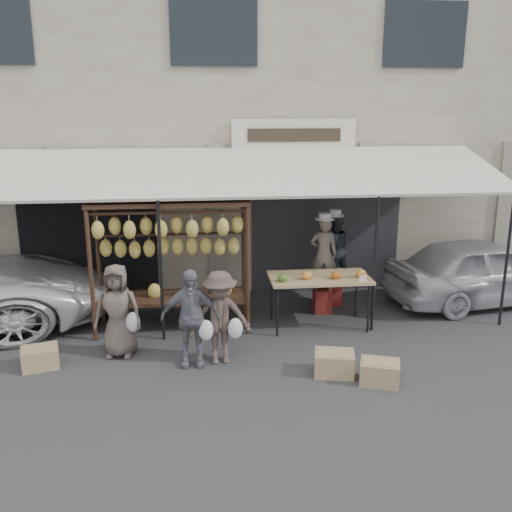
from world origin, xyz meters
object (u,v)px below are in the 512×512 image
at_px(vendor_right, 334,248).
at_px(vendor_left, 324,254).
at_px(banana_rack, 170,240).
at_px(crate_near_b, 380,372).
at_px(customer_left, 118,311).
at_px(sedan, 484,271).
at_px(produce_table, 320,279).
at_px(customer_mid, 190,318).
at_px(crate_near_a, 334,363).
at_px(customer_right, 220,318).
at_px(crate_far, 40,358).

bearing_deg(vendor_right, vendor_left, 36.05).
distance_m(banana_rack, crate_near_b, 3.94).
distance_m(vendor_right, crate_near_b, 3.35).
xyz_separation_m(customer_left, sedan, (6.67, 1.66, -0.08)).
height_order(produce_table, vendor_left, vendor_left).
relative_size(banana_rack, customer_mid, 1.77).
bearing_deg(banana_rack, crate_near_a, -39.99).
distance_m(customer_right, crate_near_a, 1.77).
bearing_deg(vendor_right, crate_near_b, 70.77).
relative_size(vendor_left, crate_far, 2.60).
distance_m(vendor_left, crate_near_a, 2.70).
bearing_deg(customer_right, crate_near_b, -28.01).
height_order(banana_rack, crate_near_b, banana_rack).
distance_m(produce_table, customer_left, 3.37).
bearing_deg(vendor_right, produce_table, 47.82).
height_order(customer_mid, crate_far, customer_mid).
bearing_deg(crate_near_b, produce_table, 100.61).
bearing_deg(sedan, vendor_right, 76.61).
distance_m(produce_table, crate_near_b, 2.27).
bearing_deg(sedan, crate_near_a, 117.81).
bearing_deg(vendor_left, customer_mid, 49.72).
bearing_deg(crate_near_a, customer_mid, 164.92).
relative_size(banana_rack, customer_right, 1.84).
xyz_separation_m(banana_rack, crate_near_a, (2.33, -1.95, -1.41)).
height_order(customer_right, sedan, customer_right).
bearing_deg(banana_rack, customer_mid, -77.70).
xyz_separation_m(customer_left, crate_near_a, (3.11, -0.99, -0.56)).
xyz_separation_m(customer_right, crate_near_b, (2.15, -0.90, -0.55)).
xyz_separation_m(customer_left, crate_far, (-1.11, -0.31, -0.57)).
height_order(customer_mid, crate_near_b, customer_mid).
xyz_separation_m(customer_left, customer_right, (1.52, -0.42, -0.01)).
height_order(banana_rack, crate_near_a, banana_rack).
distance_m(banana_rack, customer_right, 1.79).
distance_m(vendor_left, crate_near_b, 2.99).
xyz_separation_m(vendor_left, customer_left, (-3.49, -1.51, -0.39)).
distance_m(produce_table, sedan, 3.52).
bearing_deg(crate_far, customer_right, -2.50).
relative_size(vendor_right, crate_near_a, 2.39).
bearing_deg(banana_rack, crate_near_b, -38.33).
bearing_deg(vendor_right, customer_right, 28.47).
bearing_deg(customer_mid, crate_near_b, -18.62).
bearing_deg(produce_table, crate_near_a, -95.18).
bearing_deg(customer_left, banana_rack, 57.21).
relative_size(produce_table, crate_near_b, 3.22).
xyz_separation_m(customer_left, crate_near_b, (3.67, -1.32, -0.56)).
xyz_separation_m(vendor_left, customer_right, (-1.97, -1.93, -0.40)).
relative_size(vendor_right, crate_far, 2.58).
xyz_separation_m(banana_rack, crate_near_b, (2.89, -2.28, -1.41)).
distance_m(customer_left, customer_mid, 1.18).
height_order(customer_left, customer_right, customer_left).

